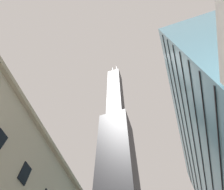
% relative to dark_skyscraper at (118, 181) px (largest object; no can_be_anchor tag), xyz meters
% --- Properties ---
extents(dark_skyscraper, '(24.86, 24.86, 207.54)m').
position_rel_dark_skyscraper_xyz_m(dark_skyscraper, '(0.00, 0.00, 0.00)').
color(dark_skyscraper, black).
rests_on(dark_skyscraper, ground).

